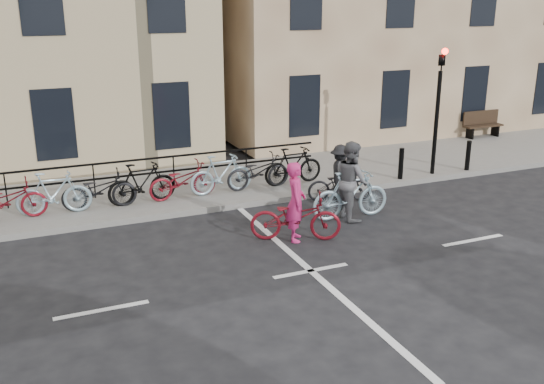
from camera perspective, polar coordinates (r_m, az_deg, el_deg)
name	(u,v)px	position (r m, az deg, el deg)	size (l,w,h in m)	color
ground	(311,271)	(11.99, 3.67, -7.43)	(120.00, 120.00, 0.00)	black
sidewalk	(68,203)	(16.47, -18.69, -0.97)	(46.00, 4.00, 0.15)	slate
traffic_light	(439,96)	(18.09, 15.42, 8.73)	(0.18, 0.30, 3.90)	black
bollard_east	(401,164)	(17.68, 12.05, 2.63)	(0.14, 0.14, 0.90)	black
bollard_west	(468,155)	(19.14, 17.97, 3.29)	(0.14, 0.14, 0.90)	black
bench	(482,123)	(24.01, 19.15, 6.16)	(1.60, 0.41, 0.97)	black
parked_bikes	(119,186)	(15.50, -14.23, 0.51)	(11.45, 1.23, 1.05)	black
cyclist_pink	(296,213)	(13.25, 2.24, -2.03)	(2.10, 1.44, 1.77)	maroon
cyclist_grey	(351,188)	(14.62, 7.44, 0.40)	(2.00, 0.97, 1.91)	#9ABACA
cyclist_dark	(340,179)	(15.91, 6.43, 1.21)	(1.80, 1.10, 1.51)	black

